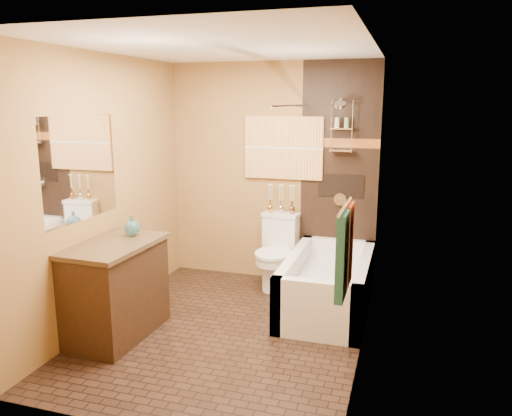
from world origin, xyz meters
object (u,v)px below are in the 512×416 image
at_px(toilet, 276,252).
at_px(bathtub, 328,288).
at_px(sunset_painting, 283,148).
at_px(vanity, 115,289).

bearing_deg(toilet, bathtub, -28.86).
bearing_deg(sunset_painting, bathtub, -47.88).
xyz_separation_m(sunset_painting, vanity, (-1.07, -1.83, -1.12)).
distance_m(sunset_painting, vanity, 2.40).
relative_size(sunset_painting, bathtub, 0.60).
distance_m(bathtub, vanity, 2.06).
relative_size(bathtub, vanity, 1.51).
xyz_separation_m(bathtub, toilet, (-0.66, 0.46, 0.19)).
relative_size(sunset_painting, toilet, 1.10).
bearing_deg(toilet, sunset_painting, 95.96).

